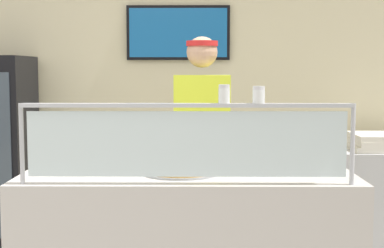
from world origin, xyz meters
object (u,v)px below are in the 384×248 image
Objects in this scene: pizza_server at (172,167)px; parmesan_shaker at (224,95)px; pizza_tray at (181,170)px; worker_figure at (203,147)px; pepper_flake_shaker at (259,96)px; pizza_box_stack at (380,142)px.

pizza_server is 0.58m from parmesan_shaker.
worker_figure is at bearing 79.39° from pizza_tray.
parmesan_shaker is 0.17m from pepper_flake_shaker.
parmesan_shaker reaches higher than pizza_tray.
pizza_box_stack is at bearing 43.37° from pizza_tray.
pizza_tray is 0.89× the size of pizza_box_stack.
pizza_tray is at bearing 126.35° from parmesan_shaker.
pepper_flake_shaker is 1.11m from worker_figure.
pizza_server is 2.27m from pizza_box_stack.
parmesan_shaker reaches higher than pizza_server.
pizza_tray is at bearing 142.39° from pepper_flake_shaker.
parmesan_shaker is 1.08m from worker_figure.
parmesan_shaker is 0.05× the size of worker_figure.
worker_figure is at bearing 105.36° from pepper_flake_shaker.
worker_figure is at bearing 95.71° from parmesan_shaker.
pepper_flake_shaker is at bearing -123.38° from pizza_box_stack.
pizza_box_stack is (1.21, 1.83, -0.47)m from pepper_flake_shaker.
pizza_tray is 0.59m from parmesan_shaker.
pizza_tray is 0.67m from pepper_flake_shaker.
worker_figure reaches higher than pepper_flake_shaker.
parmesan_shaker reaches higher than pizza_box_stack.
pizza_box_stack reaches higher than pizza_server.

